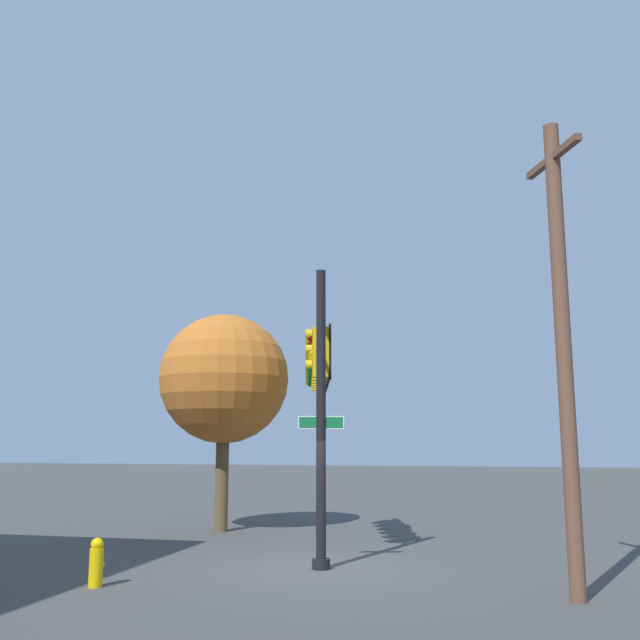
% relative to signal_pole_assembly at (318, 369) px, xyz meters
% --- Properties ---
extents(ground_plane, '(120.00, 120.00, 0.00)m').
position_rel_signal_pole_assembly_xyz_m(ground_plane, '(-2.26, -0.59, -4.20)').
color(ground_plane, '#414240').
extents(signal_pole_assembly, '(5.34, 1.98, 6.08)m').
position_rel_signal_pole_assembly_xyz_m(signal_pole_assembly, '(0.00, 0.00, 0.00)').
color(signal_pole_assembly, black).
rests_on(signal_pole_assembly, ground_plane).
extents(utility_pole, '(1.71, 0.80, 8.00)m').
position_rel_signal_pole_assembly_xyz_m(utility_pole, '(-4.17, -5.20, -0.05)').
color(utility_pole, brown).
rests_on(utility_pole, ground_plane).
extents(fire_hydrant, '(0.33, 0.24, 0.83)m').
position_rel_signal_pole_assembly_xyz_m(fire_hydrant, '(-4.86, 2.84, -3.79)').
color(fire_hydrant, '#E7B909').
rests_on(fire_hydrant, ground_plane).
extents(tree_near, '(3.74, 3.74, 6.17)m').
position_rel_signal_pole_assembly_xyz_m(tree_near, '(2.86, 3.48, 0.08)').
color(tree_near, brown).
rests_on(tree_near, ground_plane).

